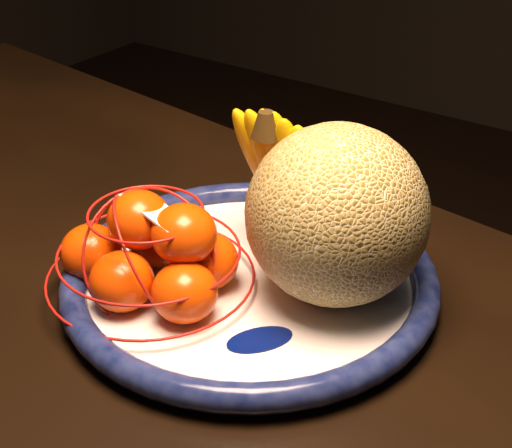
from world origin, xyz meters
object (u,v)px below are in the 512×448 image
Objects in this scene: dining_table at (33,375)px; fruit_bowl at (250,280)px; mandarin_bag at (154,255)px; cantaloupe at (337,215)px; banana_bunch at (283,168)px.

fruit_bowl is at bearing 50.98° from dining_table.
mandarin_bag reaches higher than fruit_bowl.
cantaloupe is 0.17m from mandarin_bag.
cantaloupe is at bearing -28.77° from banana_bunch.
fruit_bowl is at bearing 43.83° from mandarin_bag.
fruit_bowl is 0.11m from cantaloupe.
dining_table is 9.37× the size of banana_bunch.
mandarin_bag is at bearing -110.08° from banana_bunch.
banana_bunch is at bearing 65.30° from dining_table.
fruit_bowl is 0.11m from banana_bunch.
fruit_bowl is at bearing -158.27° from cantaloupe.
cantaloupe reaches higher than mandarin_bag.
banana_bunch reaches higher than dining_table.
dining_table is at bearing -137.06° from mandarin_bag.
banana_bunch reaches higher than cantaloupe.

